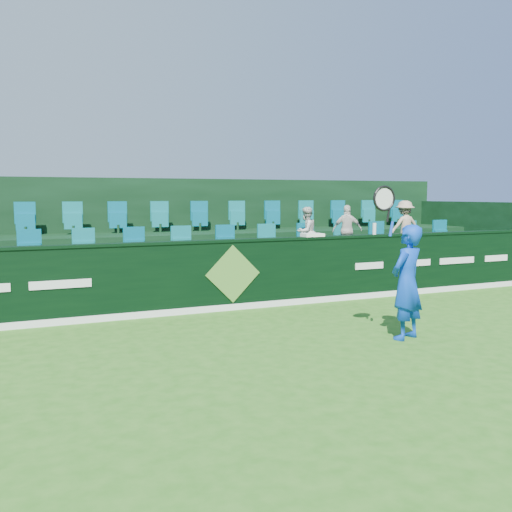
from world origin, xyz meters
name	(u,v)px	position (x,y,z in m)	size (l,w,h in m)	color
ground	(344,366)	(0.00, 0.00, 0.00)	(60.00, 60.00, 0.00)	#296618
sponsor_hoarding	(231,275)	(0.00, 4.00, 0.67)	(16.00, 0.25, 1.35)	black
stand_tier_front	(212,281)	(0.00, 5.10, 0.40)	(16.00, 2.00, 0.80)	black
stand_tier_back	(185,260)	(0.00, 7.00, 0.65)	(16.00, 1.80, 1.30)	black
stand_rear	(180,235)	(0.00, 7.44, 1.22)	(16.00, 4.10, 2.60)	black
seat_row_front	(205,246)	(0.00, 5.50, 1.10)	(13.50, 0.50, 0.60)	#0F7075
seat_row_back	(181,219)	(0.00, 7.30, 1.60)	(13.50, 0.50, 0.60)	#0F7075
tennis_player	(407,281)	(1.62, 0.82, 0.89)	(1.12, 0.63, 2.36)	#0B3DBF
spectator_left	(306,232)	(2.25, 5.12, 1.36)	(0.55, 0.43, 1.13)	beige
spectator_middle	(347,230)	(3.33, 5.12, 1.38)	(0.68, 0.28, 1.16)	silver
spectator_right	(404,226)	(4.97, 5.12, 1.43)	(0.81, 0.46, 1.25)	tan
towel	(312,235)	(1.78, 4.00, 1.38)	(0.42, 0.28, 0.06)	white
drinks_bottle	(374,229)	(3.29, 4.00, 1.47)	(0.08, 0.08, 0.25)	silver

